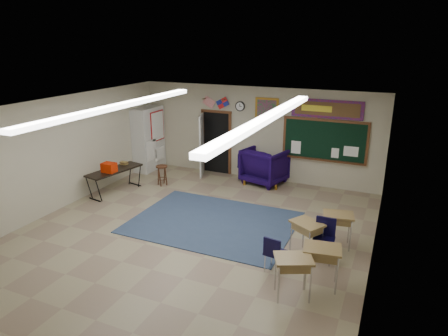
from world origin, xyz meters
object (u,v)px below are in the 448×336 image
at_px(student_desk_front_right, 337,228).
at_px(folding_table, 115,180).
at_px(wingback_armchair, 265,166).
at_px(student_desk_front_left, 306,237).
at_px(wooden_stool, 162,175).

relative_size(student_desk_front_right, folding_table, 0.43).
relative_size(wingback_armchair, student_desk_front_left, 1.57).
distance_m(folding_table, wooden_stool, 1.46).
distance_m(student_desk_front_left, student_desk_front_right, 0.86).
height_order(student_desk_front_left, student_desk_front_right, student_desk_front_right).
bearing_deg(student_desk_front_left, student_desk_front_right, 83.46).
bearing_deg(folding_table, student_desk_front_left, -1.23).
bearing_deg(wingback_armchair, student_desk_front_right, 144.88).
distance_m(wingback_armchair, folding_table, 4.67).
relative_size(student_desk_front_right, wooden_stool, 1.22).
distance_m(student_desk_front_right, folding_table, 6.63).
distance_m(wingback_armchair, student_desk_front_right, 4.31).
bearing_deg(folding_table, student_desk_front_right, 5.49).
height_order(student_desk_front_left, folding_table, folding_table).
relative_size(student_desk_front_left, student_desk_front_right, 1.03).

